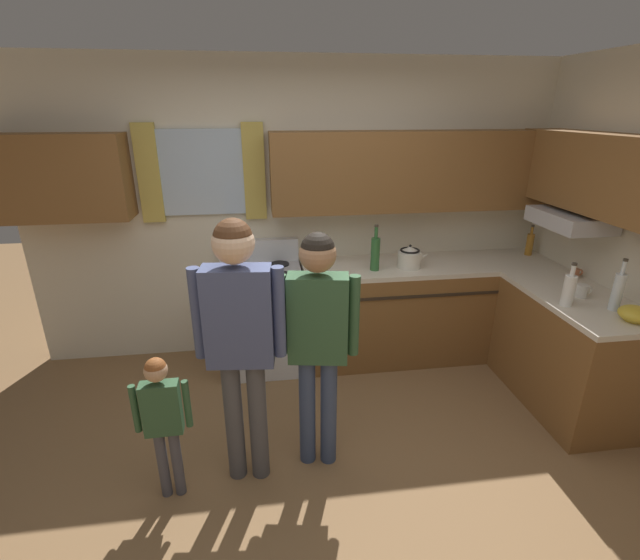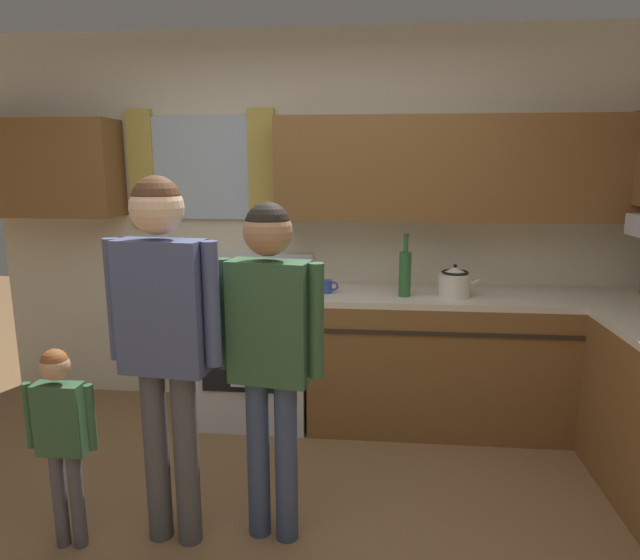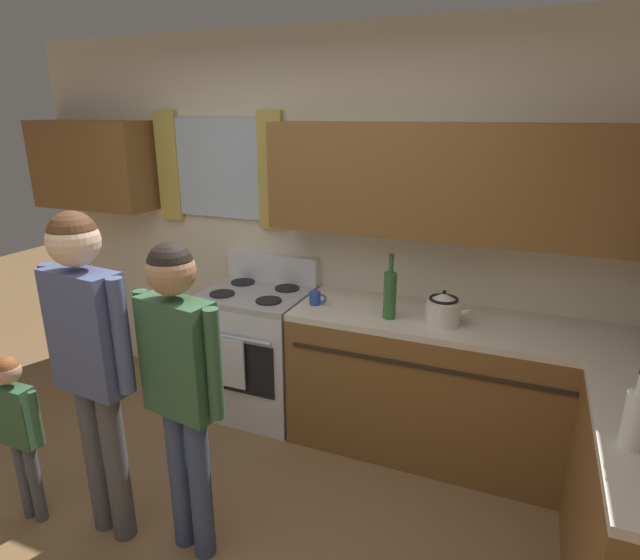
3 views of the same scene
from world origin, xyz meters
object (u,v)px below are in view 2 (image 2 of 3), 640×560
(stove_oven, at_px, (258,351))
(mug_cobalt_blue, at_px, (327,286))
(stovetop_kettle, at_px, (455,282))
(adult_in_plaid, at_px, (270,335))
(adult_holding_child, at_px, (163,321))
(bottle_wine_green, at_px, (405,273))
(small_child, at_px, (61,426))

(stove_oven, xyz_separation_m, mug_cobalt_blue, (0.48, -0.08, 0.48))
(stovetop_kettle, height_order, adult_in_plaid, adult_in_plaid)
(stove_oven, relative_size, adult_holding_child, 0.66)
(bottle_wine_green, bearing_deg, small_child, -139.74)
(bottle_wine_green, height_order, stovetop_kettle, bottle_wine_green)
(stove_oven, xyz_separation_m, adult_in_plaid, (0.33, -1.27, 0.52))
(stove_oven, height_order, adult_in_plaid, adult_in_plaid)
(adult_in_plaid, bearing_deg, mug_cobalt_blue, 82.82)
(bottle_wine_green, bearing_deg, adult_holding_child, -131.98)
(mug_cobalt_blue, distance_m, adult_in_plaid, 1.20)
(small_child, bearing_deg, mug_cobalt_blue, 51.98)
(mug_cobalt_blue, height_order, adult_holding_child, adult_holding_child)
(stove_oven, distance_m, mug_cobalt_blue, 0.68)
(mug_cobalt_blue, bearing_deg, bottle_wine_green, -4.63)
(bottle_wine_green, distance_m, stovetop_kettle, 0.32)
(mug_cobalt_blue, xyz_separation_m, small_child, (-1.06, -1.35, -0.35))
(stovetop_kettle, xyz_separation_m, adult_in_plaid, (-0.95, -1.17, -0.01))
(stovetop_kettle, relative_size, adult_in_plaid, 0.18)
(stovetop_kettle, bearing_deg, adult_in_plaid, -129.13)
(bottle_wine_green, bearing_deg, adult_in_plaid, -119.17)
(adult_holding_child, distance_m, adult_in_plaid, 0.46)
(bottle_wine_green, bearing_deg, stovetop_kettle, 4.13)
(adult_holding_child, height_order, small_child, adult_holding_child)
(bottle_wine_green, xyz_separation_m, stovetop_kettle, (0.31, 0.02, -0.06))
(adult_holding_child, bearing_deg, stove_oven, 84.84)
(stove_oven, bearing_deg, adult_in_plaid, -75.34)
(adult_in_plaid, bearing_deg, small_child, -169.90)
(stove_oven, relative_size, small_child, 1.17)
(stovetop_kettle, bearing_deg, adult_holding_child, -138.63)
(stove_oven, bearing_deg, bottle_wine_green, -6.78)
(adult_holding_child, bearing_deg, bottle_wine_green, 48.02)
(small_child, bearing_deg, adult_holding_child, 11.97)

